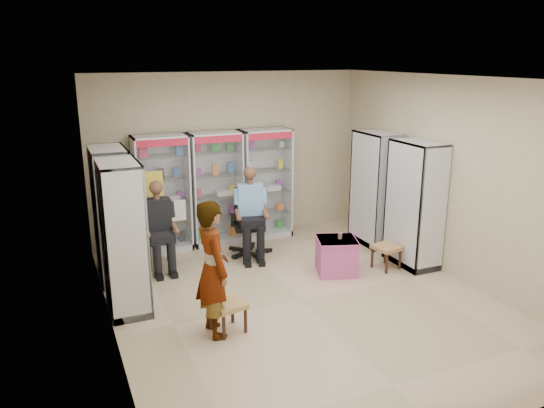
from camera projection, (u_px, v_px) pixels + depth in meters
name	position (u px, v px, depth m)	size (l,w,h in m)	color
floor	(301.00, 300.00, 7.35)	(6.00, 6.00, 0.00)	tan
room_shell	(303.00, 160.00, 6.81)	(5.02, 6.02, 3.01)	#BFAE8E
cabinet_back_left	(162.00, 194.00, 9.00)	(0.90, 0.50, 2.00)	#B3B5BB
cabinet_back_mid	(216.00, 188.00, 9.36)	(0.90, 0.50, 2.00)	#B9BCC1
cabinet_back_right	(265.00, 184.00, 9.72)	(0.90, 0.50, 2.00)	#A7A9AE
cabinet_right_far	(375.00, 189.00, 9.34)	(0.50, 0.90, 2.00)	#B5B7BC
cabinet_right_near	(415.00, 204.00, 8.37)	(0.50, 0.90, 2.00)	#B2B3BA
cabinet_left_far	(113.00, 215.00, 7.82)	(0.50, 0.90, 2.00)	#B0B4B8
cabinet_left_near	(124.00, 238.00, 6.85)	(0.50, 0.90, 2.00)	#AAAEB2
wooden_chair	(158.00, 238.00, 8.40)	(0.42, 0.42, 0.94)	#321B13
seated_customer	(158.00, 227.00, 8.31)	(0.44, 0.60, 1.34)	black
office_chair	(249.00, 222.00, 8.90)	(0.62, 0.62, 1.13)	black
seated_shopkeeper	(250.00, 214.00, 8.81)	(0.47, 0.66, 1.44)	#79A5F0
pink_trunk	(336.00, 256.00, 8.20)	(0.58, 0.55, 0.55)	#AF467B
tea_glass	(340.00, 236.00, 8.14)	(0.07, 0.07, 0.09)	#5F2E08
woven_stool_a	(386.00, 257.00, 8.39)	(0.38, 0.38, 0.38)	#A18443
woven_stool_b	(228.00, 317.00, 6.48)	(0.38, 0.38, 0.38)	#9D6942
standing_man	(213.00, 269.00, 6.27)	(0.61, 0.40, 1.68)	gray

